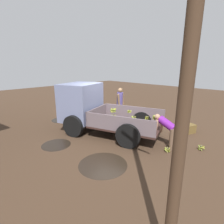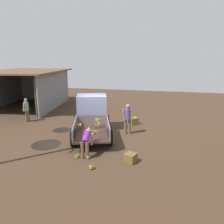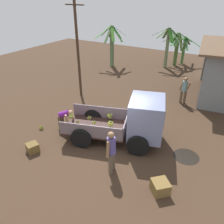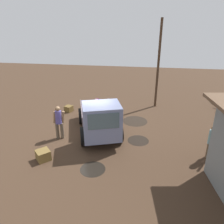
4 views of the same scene
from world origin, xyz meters
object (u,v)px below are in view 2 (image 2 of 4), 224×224
Objects in this scene: person_bystander_near_shed at (26,109)px; banana_bunch_on_ground_2 at (92,167)px; person_worker_loading at (86,141)px; banana_bunch_on_ground_1 at (88,156)px; cargo_truck at (92,113)px; banana_bunch_on_ground_0 at (77,156)px; wooden_crate_0 at (130,158)px; wooden_crate_1 at (133,121)px; person_foreground_visitor at (128,118)px.

person_bystander_near_shed is 8.30m from banana_bunch_on_ground_2.
banana_bunch_on_ground_2 is (-1.05, -0.60, -0.62)m from person_worker_loading.
person_worker_loading is 0.67m from banana_bunch_on_ground_1.
person_worker_loading is 4.91× the size of banana_bunch_on_ground_2.
person_worker_loading is at bearing 141.30° from person_bystander_near_shed.
person_worker_loading is 4.93× the size of banana_bunch_on_ground_1.
cargo_truck reaches higher than banana_bunch_on_ground_0.
banana_bunch_on_ground_1 is (0.04, -0.51, 0.01)m from banana_bunch_on_ground_0.
cargo_truck is at bearing 11.02° from person_worker_loading.
wooden_crate_0 is 5.41m from wooden_crate_1.
wooden_crate_1 is (6.33, -0.69, 0.13)m from banana_bunch_on_ground_2.
person_worker_loading reaches higher than wooden_crate_0.
banana_bunch_on_ground_1 is (-4.34, -5.99, -0.79)m from person_bystander_near_shed.
person_bystander_near_shed reaches higher than wooden_crate_0.
banana_bunch_on_ground_2 is (-4.36, -1.48, -1.00)m from cargo_truck.
person_worker_loading reaches higher than wooden_crate_1.
banana_bunch_on_ground_0 is at bearing 122.23° from person_worker_loading.
person_foreground_visitor is at bearing -17.14° from banana_bunch_on_ground_1.
cargo_truck is 3.44m from person_worker_loading.
cargo_truck is at bearing 132.37° from wooden_crate_1.
banana_bunch_on_ground_2 is 6.37m from wooden_crate_1.
wooden_crate_0 is at bearing -85.65° from banana_bunch_on_ground_0.
banana_bunch_on_ground_1 is 0.44× the size of wooden_crate_1.
person_worker_loading is at bearing 176.35° from cargo_truck.
wooden_crate_0 is (-4.20, -7.82, -0.71)m from person_bystander_near_shed.
cargo_truck is 8.49× the size of wooden_crate_1.
wooden_crate_1 is at bearing -17.54° from person_worker_loading.
person_foreground_visitor is 8.28× the size of banana_bunch_on_ground_0.
cargo_truck is 19.50× the size of banana_bunch_on_ground_1.
banana_bunch_on_ground_1 is 0.95m from banana_bunch_on_ground_2.
person_bystander_near_shed is at bearing 50.97° from person_worker_loading.
person_bystander_near_shed is 6.79× the size of banana_bunch_on_ground_2.
banana_bunch_on_ground_2 is (-0.83, -0.45, -0.01)m from banana_bunch_on_ground_1.
person_worker_loading is 0.72× the size of person_bystander_near_shed.
wooden_crate_1 is at bearing -174.26° from person_bystander_near_shed.
banana_bunch_on_ground_1 is (-0.22, -0.15, -0.61)m from person_worker_loading.
person_foreground_visitor is at bearing -107.18° from cargo_truck.
cargo_truck is 2.65× the size of person_foreground_visitor.
banana_bunch_on_ground_1 is at bearing 168.31° from wooden_crate_1.
wooden_crate_0 is (-0.08, -1.99, -0.53)m from person_worker_loading.
person_bystander_near_shed is at bearing 99.23° from wooden_crate_1.
person_bystander_near_shed is 7.68× the size of banana_bunch_on_ground_0.
person_bystander_near_shed is 2.97× the size of wooden_crate_1.
banana_bunch_on_ground_0 is (-4.38, -5.48, -0.80)m from person_bystander_near_shed.
wooden_crate_0 is at bearing -85.73° from banana_bunch_on_ground_1.
person_foreground_visitor is 7.35× the size of banana_bunch_on_ground_1.
wooden_crate_1 reaches higher than banana_bunch_on_ground_1.
banana_bunch_on_ground_0 is (-0.26, 0.36, -0.62)m from person_worker_loading.
person_bystander_near_shed reaches higher than wooden_crate_1.
banana_bunch_on_ground_2 is (-4.40, 0.65, -0.87)m from person_foreground_visitor.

